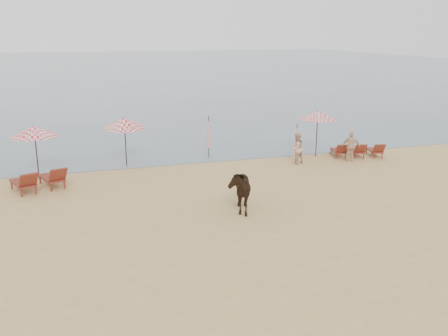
# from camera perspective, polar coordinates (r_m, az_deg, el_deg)

# --- Properties ---
(ground) EXTENTS (120.00, 120.00, 0.00)m
(ground) POSITION_cam_1_polar(r_m,az_deg,el_deg) (15.36, 5.59, -8.73)
(ground) COLOR tan
(ground) RESTS_ON ground
(sea) EXTENTS (160.00, 140.00, 0.06)m
(sea) POSITION_cam_1_polar(r_m,az_deg,el_deg) (93.26, -14.02, 11.12)
(sea) COLOR #51606B
(sea) RESTS_ON ground
(lounger_cluster_left) EXTENTS (2.35, 2.31, 0.66)m
(lounger_cluster_left) POSITION_cam_1_polar(r_m,az_deg,el_deg) (21.49, -20.36, -1.24)
(lounger_cluster_left) COLOR maroon
(lounger_cluster_left) RESTS_ON ground
(lounger_cluster_right) EXTENTS (2.74, 2.02, 0.54)m
(lounger_cluster_right) POSITION_cam_1_polar(r_m,az_deg,el_deg) (26.41, 15.02, 2.00)
(lounger_cluster_right) COLOR maroon
(lounger_cluster_right) RESTS_ON ground
(umbrella_open_left_a) EXTENTS (2.07, 2.07, 2.36)m
(umbrella_open_left_a) POSITION_cam_1_polar(r_m,az_deg,el_deg) (22.86, -20.86, 3.96)
(umbrella_open_left_a) COLOR black
(umbrella_open_left_a) RESTS_ON ground
(umbrella_open_left_b) EXTENTS (1.89, 1.93, 2.41)m
(umbrella_open_left_b) POSITION_cam_1_polar(r_m,az_deg,el_deg) (24.03, -11.31, 5.11)
(umbrella_open_left_b) COLOR black
(umbrella_open_left_b) RESTS_ON ground
(umbrella_open_right) EXTENTS (1.96, 1.96, 2.40)m
(umbrella_open_right) POSITION_cam_1_polar(r_m,az_deg,el_deg) (25.77, 10.66, 5.98)
(umbrella_open_right) COLOR black
(umbrella_open_right) RESTS_ON ground
(umbrella_closed_left) EXTENTS (0.26, 0.26, 2.13)m
(umbrella_closed_left) POSITION_cam_1_polar(r_m,az_deg,el_deg) (25.35, -1.77, 4.14)
(umbrella_closed_left) COLOR black
(umbrella_closed_left) RESTS_ON ground
(umbrella_closed_right) EXTENTS (0.24, 0.24, 1.97)m
(umbrella_closed_right) POSITION_cam_1_polar(r_m,az_deg,el_deg) (24.44, 8.30, 3.33)
(umbrella_closed_right) COLOR black
(umbrella_closed_right) RESTS_ON ground
(cow) EXTENTS (1.30, 2.08, 1.63)m
(cow) POSITION_cam_1_polar(r_m,az_deg,el_deg) (17.81, 1.63, -2.41)
(cow) COLOR black
(cow) RESTS_ON ground
(beachgoer_right_a) EXTENTS (0.88, 0.77, 1.53)m
(beachgoer_right_a) POSITION_cam_1_polar(r_m,az_deg,el_deg) (24.43, 8.31, 2.24)
(beachgoer_right_a) COLOR tan
(beachgoer_right_a) RESTS_ON ground
(beachgoer_right_b) EXTENTS (0.94, 0.76, 1.50)m
(beachgoer_right_b) POSITION_cam_1_polar(r_m,az_deg,el_deg) (25.42, 14.31, 2.40)
(beachgoer_right_b) COLOR tan
(beachgoer_right_b) RESTS_ON ground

